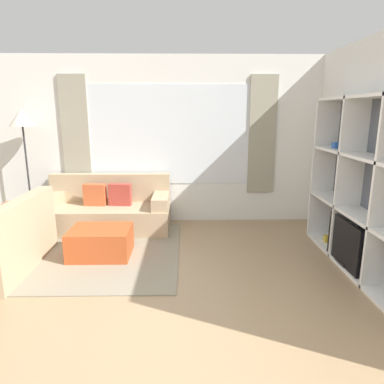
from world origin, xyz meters
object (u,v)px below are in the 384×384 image
Objects in this scene: ottoman at (101,242)px; couch_side at (3,243)px; shelving_unit at (369,191)px; floor_lamp at (22,124)px; couch_main at (108,210)px.

couch_side is at bearing -163.83° from ottoman.
couch_side is 1.13m from ottoman.
ottoman is at bearing 106.17° from couch_side.
shelving_unit is at bearing 87.71° from couch_side.
floor_lamp is (-0.32, 1.52, 1.33)m from couch_side.
couch_side is at bearing -124.40° from couch_main.
shelving_unit is 4.89m from floor_lamp.
ottoman is (0.13, -1.06, -0.12)m from couch_main.
couch_side is at bearing -78.16° from floor_lamp.
couch_main is at bearing 97.08° from ottoman.
couch_side is 0.78× the size of floor_lamp.
shelving_unit is 1.28× the size of couch_main.
couch_side reaches higher than ottoman.
floor_lamp reaches higher than ottoman.
floor_lamp reaches higher than couch_side.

